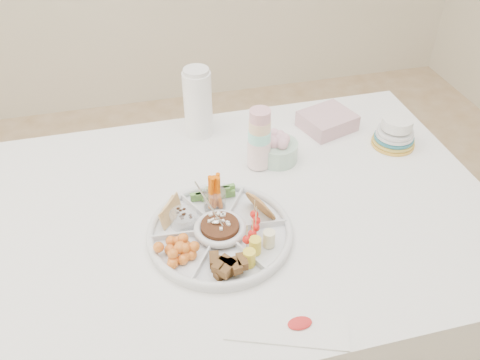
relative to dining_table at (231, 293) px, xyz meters
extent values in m
plane|color=tan|center=(0.00, 0.00, -0.38)|extent=(4.00, 4.00, 0.00)
cube|color=white|center=(0.00, 0.00, 0.00)|extent=(1.52, 1.02, 0.76)
cylinder|color=white|center=(-0.05, -0.10, 0.40)|extent=(0.41, 0.41, 0.04)
cylinder|color=black|center=(-0.05, -0.10, 0.41)|extent=(0.11, 0.11, 0.04)
cylinder|color=beige|center=(0.13, 0.17, 0.48)|extent=(0.09, 0.09, 0.20)
cylinder|color=white|center=(-0.01, 0.40, 0.50)|extent=(0.10, 0.10, 0.24)
cylinder|color=#90B6A0|center=(0.20, 0.19, 0.43)|extent=(0.16, 0.16, 0.09)
cube|color=#CA9BA6|center=(0.42, 0.32, 0.41)|extent=(0.20, 0.19, 0.06)
cylinder|color=yellow|center=(0.60, 0.17, 0.42)|extent=(0.18, 0.18, 0.09)
cube|color=silver|center=(0.03, -0.42, 0.38)|extent=(0.29, 0.18, 0.01)
camera|label=1|loc=(-0.24, -1.05, 1.35)|focal=38.00mm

